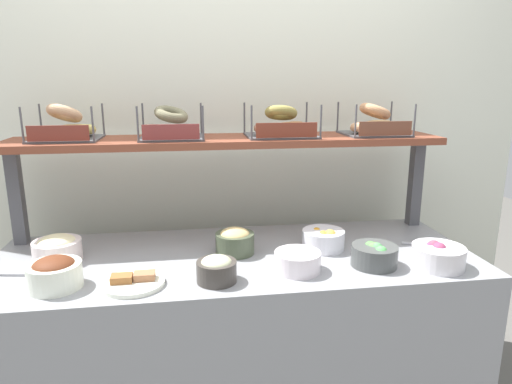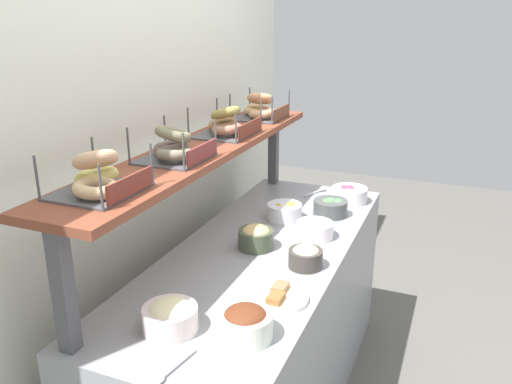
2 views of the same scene
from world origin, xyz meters
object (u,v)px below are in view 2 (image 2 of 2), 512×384
Objects in this scene: serving_plate_white at (279,297)px; bagel_basket_poppy at (174,147)px; bowl_veggie_mix at (330,207)px; bowl_tuna_salad at (306,256)px; bowl_fruit_salad at (285,211)px; bagel_basket_sesame at (261,109)px; bowl_beet_salad at (349,194)px; bagel_basket_plain at (98,178)px; serving_spoon_by_edge at (168,372)px; bowl_cream_cheese at (315,228)px; serving_spoon_near_plate at (319,191)px; bowl_hummus at (255,237)px; bagel_basket_everything at (226,125)px; bowl_chocolate_spread at (245,323)px; bowl_potato_salad at (170,316)px.

serving_plate_white is 0.68m from bagel_basket_poppy.
bowl_tuna_salad reaches higher than bowl_veggie_mix.
bowl_tuna_salad is at bearing -175.13° from bowl_veggie_mix.
bagel_basket_sesame is at bearing 40.13° from bowl_fruit_salad.
bowl_veggie_mix is 0.81× the size of serving_plate_white.
bowl_beet_salad is 1.53m from bagel_basket_plain.
serving_spoon_by_edge is at bearing -120.47° from bagel_basket_plain.
serving_spoon_by_edge is at bearing -176.30° from bowl_fruit_salad.
bowl_cream_cheese reaches higher than serving_spoon_near_plate.
serving_plate_white is (-0.36, -0.24, -0.04)m from bowl_hummus.
serving_plate_white is (-0.73, -0.23, -0.03)m from bowl_fruit_salad.
serving_spoon_by_edge is at bearing -163.44° from bagel_basket_everything.
serving_spoon_near_plate is (0.61, 0.15, -0.04)m from bowl_cream_cheese.
bowl_fruit_salad is 0.78m from bagel_basket_poppy.
bagel_basket_sesame is (1.27, 0.46, 0.43)m from bowl_chocolate_spread.
bowl_cream_cheese is at bearing -14.41° from bowl_potato_salad.
bowl_fruit_salad is (1.03, -0.03, -0.01)m from bowl_potato_salad.
bagel_basket_plain is at bearing 179.11° from bagel_basket_sesame.
bowl_chocolate_spread is 0.67× the size of bagel_basket_poppy.
bowl_veggie_mix is at bearing -21.69° from bagel_basket_plain.
bagel_basket_sesame is (-0.16, 0.29, 0.47)m from serving_spoon_near_plate.
bowl_fruit_salad is 0.25m from bowl_cream_cheese.
bowl_fruit_salad is at bearing 51.86° from bowl_cream_cheese.
serving_spoon_near_plate is at bearing -5.69° from bowl_fruit_salad.
bagel_basket_plain reaches higher than bowl_fruit_salad.
serving_spoon_near_plate is at bearing -15.47° from bagel_basket_poppy.
bagel_basket_poppy reaches higher than bowl_cream_cheese.
bowl_cream_cheese is at bearing 0.89° from bowl_chocolate_spread.
bowl_beet_salad is 0.23m from bowl_veggie_mix.
serving_plate_white is (-1.09, 0.01, -0.03)m from bowl_beet_salad.
bowl_tuna_salad is at bearing -122.86° from bagel_basket_everything.
bowl_fruit_salad is 0.63× the size of bagel_basket_plain.
bowl_potato_salad is 1.19m from bowl_veggie_mix.
bowl_potato_salad is at bearing 165.59° from bowl_cream_cheese.
bagel_basket_everything is at bearing 28.34° from bowl_chocolate_spread.
bowl_potato_salad is 0.90m from bowl_cream_cheese.
serving_plate_white is 0.70× the size of bagel_basket_everything.
bowl_potato_salad is 0.40m from serving_plate_white.
bagel_basket_sesame reaches higher than bowl_chocolate_spread.
serving_plate_white is at bearing -105.44° from bagel_basket_poppy.
bagel_basket_everything is (0.90, 0.22, 0.43)m from bowl_potato_salad.
bowl_tuna_salad is at bearing -151.43° from bowl_fruit_salad.
serving_spoon_by_edge is 0.61× the size of bagel_basket_everything.
serving_spoon_near_plate is (1.18, 0.19, -0.00)m from serving_plate_white.
bagel_basket_plain is 0.89m from bagel_basket_everything.
bowl_potato_salad is 1.41m from bagel_basket_sesame.
serving_plate_white is at bearing -154.88° from bagel_basket_sesame.
bagel_basket_sesame reaches higher than bowl_hummus.
serving_spoon_by_edge is at bearing -150.98° from bowl_potato_salad.
bowl_chocolate_spread is 0.64m from bagel_basket_plain.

